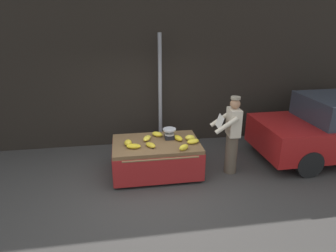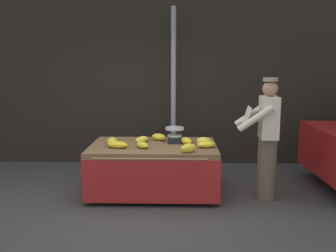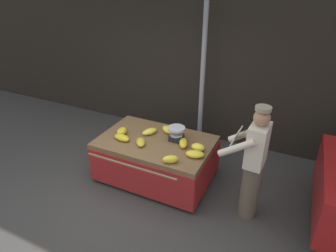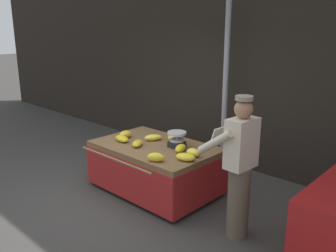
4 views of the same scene
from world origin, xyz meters
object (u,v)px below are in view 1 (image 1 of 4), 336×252
at_px(banana_bunch_6, 128,143).
at_px(banana_bunch_7, 151,145).
at_px(banana_bunch_4, 184,147).
at_px(vendor_person, 232,135).
at_px(street_pole, 160,93).
at_px(weighing_scale, 169,134).
at_px(banana_bunch_5, 147,138).
at_px(banana_cart, 156,150).
at_px(banana_bunch_8, 157,134).
at_px(banana_bunch_2, 193,141).
at_px(banana_bunch_1, 178,138).
at_px(banana_bunch_3, 134,146).
at_px(banana_bunch_0, 190,138).

relative_size(banana_bunch_6, banana_bunch_7, 0.82).
relative_size(banana_bunch_4, vendor_person, 0.13).
xyz_separation_m(street_pole, banana_bunch_7, (-0.41, -1.61, -0.67)).
xyz_separation_m(weighing_scale, banana_bunch_5, (-0.49, -0.01, -0.07)).
height_order(banana_cart, banana_bunch_8, banana_bunch_8).
bearing_deg(banana_bunch_6, banana_bunch_2, -4.50).
bearing_deg(banana_bunch_6, banana_bunch_4, -20.22).
bearing_deg(banana_cart, vendor_person, -7.31).
xyz_separation_m(banana_bunch_1, banana_bunch_3, (-0.97, -0.27, -0.00)).
distance_m(banana_bunch_1, banana_bunch_2, 0.35).
bearing_deg(banana_bunch_2, banana_bunch_6, 175.50).
height_order(banana_bunch_7, banana_bunch_8, banana_bunch_8).
height_order(weighing_scale, vendor_person, vendor_person).
xyz_separation_m(banana_bunch_7, banana_bunch_8, (0.20, 0.55, 0.01)).
relative_size(weighing_scale, vendor_person, 0.16).
height_order(street_pole, banana_bunch_7, street_pole).
relative_size(weighing_scale, banana_bunch_8, 1.09).
bearing_deg(street_pole, weighing_scale, -88.43).
bearing_deg(banana_bunch_8, banana_bunch_7, -110.34).
distance_m(banana_bunch_2, banana_bunch_5, 0.99).
bearing_deg(banana_bunch_5, banana_bunch_6, -152.92).
bearing_deg(banana_bunch_3, banana_bunch_0, 11.16).
relative_size(banana_bunch_0, vendor_person, 0.12).
height_order(banana_bunch_1, vendor_person, vendor_person).
height_order(weighing_scale, banana_bunch_3, weighing_scale).
bearing_deg(banana_bunch_1, street_pole, 98.69).
height_order(street_pole, weighing_scale, street_pole).
xyz_separation_m(banana_bunch_1, banana_bunch_4, (0.02, -0.51, 0.01)).
bearing_deg(banana_cart, banana_bunch_2, -13.27).
bearing_deg(banana_bunch_4, banana_bunch_6, 159.78).
relative_size(banana_bunch_1, banana_bunch_5, 1.00).
distance_m(banana_bunch_3, vendor_person, 2.08).
bearing_deg(banana_bunch_6, banana_bunch_0, 3.44).
height_order(street_pole, banana_cart, street_pole).
bearing_deg(banana_bunch_4, banana_cart, 136.39).
height_order(banana_bunch_2, banana_bunch_7, banana_bunch_2).
relative_size(banana_bunch_7, vendor_person, 0.15).
relative_size(banana_bunch_3, banana_bunch_4, 1.27).
bearing_deg(weighing_scale, banana_bunch_4, -73.07).
xyz_separation_m(banana_bunch_3, vendor_person, (2.08, 0.03, 0.09)).
bearing_deg(banana_bunch_1, banana_bunch_5, 171.09).
bearing_deg(banana_bunch_1, weighing_scale, 146.81).
height_order(banana_bunch_7, vendor_person, vendor_person).
xyz_separation_m(banana_cart, vendor_person, (1.59, -0.20, 0.33)).
bearing_deg(banana_bunch_5, vendor_person, -10.91).
relative_size(banana_cart, banana_bunch_3, 6.36).
relative_size(banana_bunch_0, banana_bunch_6, 1.00).
distance_m(street_pole, banana_bunch_7, 1.79).
bearing_deg(banana_bunch_3, banana_cart, 25.60).
bearing_deg(banana_bunch_7, banana_bunch_0, 14.91).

